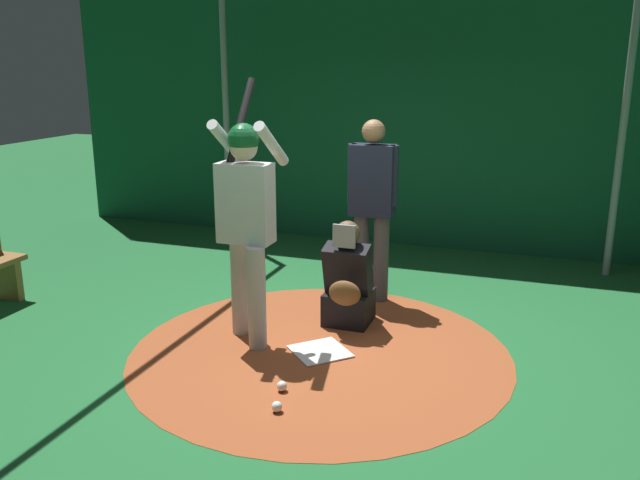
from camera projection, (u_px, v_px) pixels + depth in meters
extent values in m
plane|color=#216633|center=(320.00, 353.00, 5.38)|extent=(25.54, 25.54, 0.00)
cylinder|color=#9E4C28|center=(320.00, 352.00, 5.38)|extent=(3.08, 3.08, 0.01)
cube|color=white|center=(320.00, 351.00, 5.38)|extent=(0.59, 0.59, 0.01)
cylinder|color=#B3B3B7|center=(257.00, 299.00, 5.36)|extent=(0.15, 0.15, 0.86)
cylinder|color=#B3B3B7|center=(240.00, 286.00, 5.67)|extent=(0.15, 0.15, 0.86)
cube|color=silver|center=(245.00, 203.00, 5.32)|extent=(0.22, 0.44, 0.65)
cylinder|color=silver|center=(272.00, 144.00, 5.22)|extent=(0.52, 0.09, 0.40)
cylinder|color=silver|center=(227.00, 142.00, 5.35)|extent=(0.52, 0.09, 0.40)
sphere|color=beige|center=(244.00, 147.00, 5.20)|extent=(0.22, 0.22, 0.22)
sphere|color=#0F4C23|center=(243.00, 139.00, 5.18)|extent=(0.25, 0.25, 0.25)
cylinder|color=black|center=(240.00, 124.00, 5.40)|extent=(0.54, 0.06, 0.73)
cube|color=black|center=(349.00, 307.00, 5.97)|extent=(0.40, 0.40, 0.29)
cube|color=black|center=(348.00, 269.00, 5.84)|extent=(0.31, 0.40, 0.48)
sphere|color=brown|center=(348.00, 233.00, 5.73)|extent=(0.22, 0.22, 0.22)
cube|color=gray|center=(344.00, 236.00, 5.64)|extent=(0.03, 0.20, 0.20)
ellipsoid|color=brown|center=(345.00, 293.00, 5.59)|extent=(0.12, 0.28, 0.22)
cylinder|color=#4C4C51|center=(381.00, 259.00, 6.45)|extent=(0.15, 0.15, 0.86)
cylinder|color=#4C4C51|center=(361.00, 257.00, 6.51)|extent=(0.15, 0.15, 0.86)
cube|color=#1E2338|center=(373.00, 180.00, 6.28)|extent=(0.22, 0.42, 0.68)
cylinder|color=#1E2338|center=(394.00, 176.00, 6.20)|extent=(0.09, 0.09, 0.57)
cylinder|color=#1E2338|center=(352.00, 174.00, 6.33)|extent=(0.09, 0.09, 0.57)
sphere|color=#9E704C|center=(374.00, 131.00, 6.15)|extent=(0.22, 0.22, 0.22)
cube|color=#145133|center=(416.00, 101.00, 8.12)|extent=(0.20, 9.54, 3.62)
cylinder|color=gray|center=(226.00, 117.00, 8.41)|extent=(0.08, 0.08, 3.20)
cylinder|color=gray|center=(623.00, 129.00, 6.92)|extent=(0.08, 0.08, 3.20)
cube|color=olive|center=(7.00, 280.00, 6.54)|extent=(0.08, 0.32, 0.40)
sphere|color=white|center=(353.00, 305.00, 6.32)|extent=(0.07, 0.07, 0.07)
sphere|color=white|center=(282.00, 386.00, 4.74)|extent=(0.07, 0.07, 0.07)
sphere|color=white|center=(277.00, 407.00, 4.46)|extent=(0.07, 0.07, 0.07)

